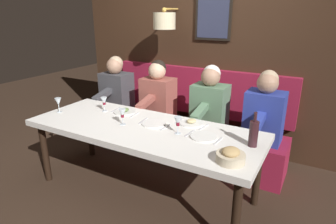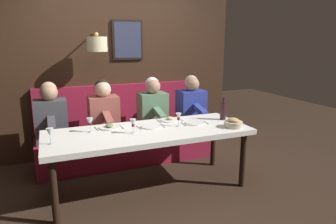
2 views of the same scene
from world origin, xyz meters
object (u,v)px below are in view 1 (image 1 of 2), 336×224
object	(u,v)px
diner_middle	(158,93)
wine_glass_0	(58,102)
diner_near	(210,101)
wine_glass_1	(122,114)
wine_glass_2	(104,101)
diner_nearest	(265,110)
dining_table	(143,133)
wine_glass_3	(178,122)
bread_bowl	(231,156)
wine_bottle	(254,133)
diner_far	(116,87)

from	to	relation	value
diner_middle	wine_glass_0	distance (m)	1.21
wine_glass_0	diner_near	bearing A→B (deg)	-55.25
diner_near	wine_glass_1	distance (m)	1.09
wine_glass_1	wine_glass_2	size ratio (longest dim) A/B	1.00
diner_nearest	wine_glass_0	distance (m)	2.26
dining_table	wine_glass_0	distance (m)	1.08
dining_table	diner_middle	size ratio (longest dim) A/B	2.96
diner_middle	wine_glass_3	size ratio (longest dim) A/B	4.82
wine_glass_3	wine_glass_1	bearing A→B (deg)	96.89
diner_nearest	diner_near	xyz separation A→B (m)	(0.00, 0.63, 0.00)
wine_glass_0	bread_bowl	xyz separation A→B (m)	(-0.17, -2.03, -0.07)
diner_nearest	wine_bottle	size ratio (longest dim) A/B	2.64
wine_glass_1	wine_glass_3	distance (m)	0.59
diner_middle	bread_bowl	xyz separation A→B (m)	(-1.15, -1.33, -0.03)
wine_glass_1	wine_glass_2	world-z (taller)	same
dining_table	bread_bowl	distance (m)	1.01
diner_near	wine_glass_3	world-z (taller)	diner_near
diner_far	wine_glass_2	bearing A→B (deg)	-150.47
diner_nearest	diner_near	bearing A→B (deg)	90.00
diner_nearest	diner_far	distance (m)	2.02
diner_near	dining_table	bearing A→B (deg)	158.19
dining_table	wine_glass_1	world-z (taller)	wine_glass_1
bread_bowl	diner_nearest	bearing A→B (deg)	-0.51
bread_bowl	dining_table	bearing A→B (deg)	74.78
diner_middle	wine_glass_2	bearing A→B (deg)	158.51
diner_middle	wine_glass_1	world-z (taller)	diner_middle
dining_table	diner_near	world-z (taller)	diner_near
diner_far	wine_glass_1	size ratio (longest dim) A/B	4.82
wine_glass_2	bread_bowl	distance (m)	1.67
diner_middle	wine_glass_1	bearing A→B (deg)	-170.44
diner_near	diner_middle	xyz separation A→B (m)	(0.00, 0.71, 0.00)
dining_table	wine_glass_2	bearing A→B (deg)	74.58
diner_far	wine_glass_2	distance (m)	0.81
wine_glass_1	wine_glass_3	world-z (taller)	same
diner_far	wine_glass_1	bearing A→B (deg)	-138.22
wine_glass_1	diner_middle	bearing A→B (deg)	9.56
diner_middle	diner_near	bearing A→B (deg)	-90.00
diner_far	wine_glass_0	xyz separation A→B (m)	(-0.98, 0.02, 0.04)
diner_near	diner_middle	distance (m)	0.71
diner_nearest	diner_middle	world-z (taller)	same
dining_table	wine_glass_3	distance (m)	0.42
diner_middle	wine_glass_0	xyz separation A→B (m)	(-0.98, 0.70, 0.04)
bread_bowl	diner_middle	bearing A→B (deg)	49.21
wine_glass_1	wine_bottle	world-z (taller)	wine_bottle
dining_table	diner_near	size ratio (longest dim) A/B	2.96
wine_glass_2	wine_glass_3	bearing A→B (deg)	-98.88
diner_far	wine_glass_1	world-z (taller)	diner_far
diner_nearest	diner_near	distance (m)	0.63
diner_nearest	wine_glass_2	size ratio (longest dim) A/B	4.82
wine_bottle	wine_glass_0	bearing A→B (deg)	95.13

